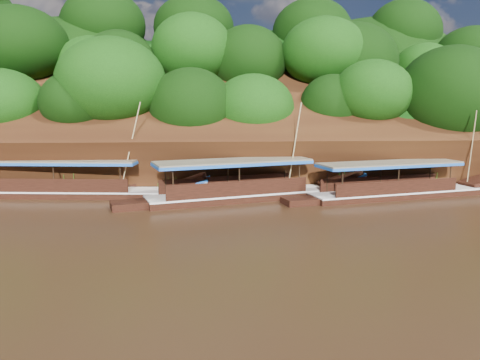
% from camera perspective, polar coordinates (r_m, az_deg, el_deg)
% --- Properties ---
extents(ground, '(160.00, 160.00, 0.00)m').
position_cam_1_polar(ground, '(23.95, 3.63, -5.82)').
color(ground, black).
rests_on(ground, ground).
extents(riverbank, '(120.00, 30.06, 19.40)m').
position_cam_1_polar(riverbank, '(45.95, -0.03, 3.87)').
color(riverbank, black).
rests_on(riverbank, ground).
extents(boat_0, '(14.88, 5.43, 6.24)m').
position_cam_1_polar(boat_0, '(33.64, 19.82, -1.00)').
color(boat_0, black).
rests_on(boat_0, ground).
extents(boat_1, '(15.27, 6.52, 6.81)m').
position_cam_1_polar(boat_1, '(30.91, 1.97, -1.22)').
color(boat_1, black).
rests_on(boat_1, ground).
extents(boat_2, '(16.12, 3.73, 6.81)m').
position_cam_1_polar(boat_2, '(33.36, -18.36, -0.96)').
color(boat_2, black).
rests_on(boat_2, ground).
extents(reeds, '(49.51, 2.15, 1.95)m').
position_cam_1_polar(reeds, '(32.82, -3.44, -0.08)').
color(reeds, '#336419').
rests_on(reeds, ground).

